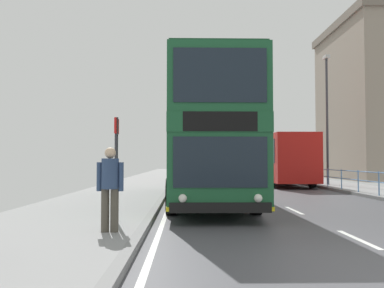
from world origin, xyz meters
name	(u,v)px	position (x,y,z in m)	size (l,w,h in m)	color
double_decker_bus_main	(206,139)	(-2.61, 9.84, 2.36)	(2.77, 11.55, 4.50)	#19512D
background_bus_far_lane	(281,159)	(2.74, 20.99, 1.70)	(2.65, 9.10, 3.11)	red
pedestrian_railing_far_kerb	(379,179)	(4.45, 11.18, 0.80)	(0.05, 20.25, 0.98)	#598CC6
pedestrian_companion	(110,184)	(-4.88, 2.69, 1.08)	(0.55, 0.37, 1.67)	#4C473D
bus_stop_sign_near	(116,157)	(-4.99, 4.06, 1.64)	(0.08, 0.44, 2.41)	#2D2D33
street_lamp_far_side	(327,109)	(5.17, 19.30, 4.66)	(0.28, 0.60, 7.82)	#38383D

